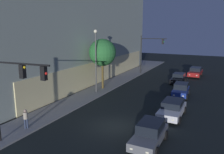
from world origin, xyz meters
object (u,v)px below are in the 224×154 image
street_lamp_sidewalk (96,54)px  car_grey (150,133)px  sidewalk_tree (102,53)px  modern_building (43,22)px  pedestrian_waiting (26,117)px  car_blue (181,90)px  traffic_light_far_corner (148,49)px  car_white (172,108)px  traffic_light_near_corner (14,84)px  car_black (179,78)px  car_red (195,72)px

street_lamp_sidewalk → car_grey: (-10.00, -10.25, -4.30)m
sidewalk_tree → modern_building: bearing=74.5°
pedestrian_waiting → car_blue: 18.31m
traffic_light_far_corner → car_white: size_ratio=1.46×
pedestrian_waiting → car_grey: 10.09m
sidewalk_tree → car_grey: size_ratio=1.55×
traffic_light_near_corner → car_black: (24.87, -6.45, -3.84)m
pedestrian_waiting → car_white: 13.16m
modern_building → sidewalk_tree: bearing=-105.5°
traffic_light_near_corner → street_lamp_sidewalk: size_ratio=0.78×
street_lamp_sidewalk → car_red: 20.05m
car_red → traffic_light_near_corner: bearing=165.2°
modern_building → car_red: 27.82m
car_red → car_blue: bearing=179.2°
street_lamp_sidewalk → car_grey: size_ratio=1.82×
pedestrian_waiting → car_blue: bearing=-32.1°
car_blue → sidewalk_tree: bearing=97.2°
car_white → car_black: size_ratio=1.10×
street_lamp_sidewalk → sidewalk_tree: street_lamp_sidewalk is taller
pedestrian_waiting → sidewalk_tree: bearing=2.2°
modern_building → traffic_light_far_corner: bearing=-59.7°
car_grey → car_red: size_ratio=0.93×
car_grey → car_blue: size_ratio=1.07×
traffic_light_near_corner → street_lamp_sidewalk: 14.61m
traffic_light_far_corner → pedestrian_waiting: (-27.34, 1.76, -3.57)m
traffic_light_far_corner → car_black: size_ratio=1.61×
street_lamp_sidewalk → car_blue: bearing=-71.8°
modern_building → car_grey: 30.06m
pedestrian_waiting → traffic_light_far_corner: bearing=-3.7°
car_white → car_grey: bearing=177.0°
car_blue → car_black: 7.26m
pedestrian_waiting → street_lamp_sidewalk: bearing=1.9°
pedestrian_waiting → car_black: size_ratio=0.38×
car_white → car_red: size_ratio=1.00×
modern_building → sidewalk_tree: size_ratio=5.54×
traffic_light_far_corner → street_lamp_sidewalk: size_ratio=0.86×
car_blue → car_black: (7.09, 1.55, -0.08)m
traffic_light_far_corner → car_white: bearing=-156.1°
sidewalk_tree → car_grey: (-12.03, -10.40, -4.22)m
traffic_light_far_corner → sidewalk_tree: bearing=170.1°
car_grey → traffic_light_far_corner: bearing=17.8°
traffic_light_near_corner → car_black: 25.97m
car_red → modern_building: bearing=114.1°
modern_building → car_red: modern_building is taller
traffic_light_far_corner → pedestrian_waiting: traffic_light_far_corner is taller
street_lamp_sidewalk → car_grey: street_lamp_sidewalk is taller
pedestrian_waiting → car_red: size_ratio=0.35×
car_blue → car_red: (13.30, -0.19, -0.01)m
sidewalk_tree → car_white: sidewalk_tree is taller
sidewalk_tree → car_blue: 11.19m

